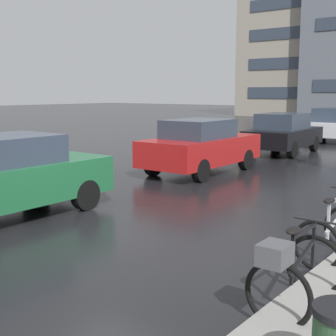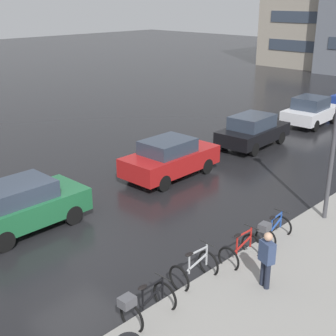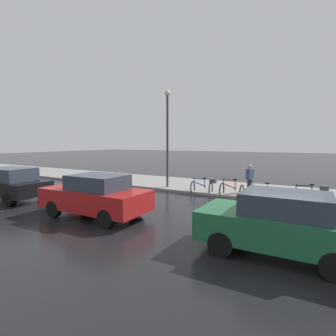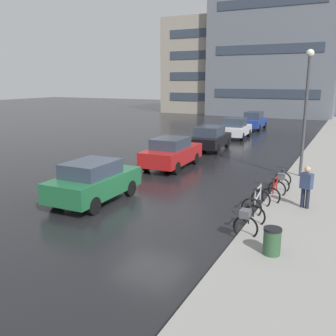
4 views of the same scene
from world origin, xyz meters
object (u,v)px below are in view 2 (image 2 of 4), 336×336
object	(u,v)px
car_white	(311,111)
bicycle_third	(241,251)
car_green	(23,205)
pedestrian	(266,259)
car_black	(253,131)
bicycle_farthest	(272,230)
bicycle_second	(194,270)
bicycle_nearest	(144,304)
car_red	(170,158)

from	to	relation	value
car_white	bicycle_third	bearing A→B (deg)	-68.08
car_green	pedestrian	bearing A→B (deg)	18.35
car_black	pedestrian	size ratio (longest dim) A/B	2.54
pedestrian	bicycle_farthest	bearing A→B (deg)	118.86
bicycle_second	bicycle_nearest	bearing A→B (deg)	-82.85
car_black	car_green	bearing A→B (deg)	-90.60
car_white	pedestrian	world-z (taller)	pedestrian
bicycle_farthest	pedestrian	xyz separation A→B (m)	(1.18, -2.13, 0.45)
car_red	bicycle_farthest	bearing A→B (deg)	-17.65
car_green	bicycle_second	bearing A→B (deg)	14.00
car_red	car_white	size ratio (longest dim) A/B	1.07
car_black	car_white	xyz separation A→B (m)	(-0.02, 5.81, 0.00)
car_black	car_white	distance (m)	5.81
bicycle_third	car_red	world-z (taller)	car_red
bicycle_second	car_green	world-z (taller)	car_green
car_red	pedestrian	distance (m)	8.32
bicycle_nearest	car_green	bearing A→B (deg)	175.28
car_white	bicycle_nearest	bearing A→B (deg)	-72.10
car_red	pedestrian	xyz separation A→B (m)	(7.26, -4.07, 0.11)
bicycle_second	car_green	bearing A→B (deg)	-166.00
bicycle_farthest	car_black	xyz separation A→B (m)	(-6.08, 7.77, 0.32)
bicycle_farthest	car_black	bearing A→B (deg)	128.01
bicycle_third	car_black	world-z (taller)	car_black
bicycle_nearest	bicycle_second	size ratio (longest dim) A/B	1.18
bicycle_nearest	car_black	size ratio (longest dim) A/B	0.33
bicycle_third	bicycle_farthest	world-z (taller)	bicycle_third
pedestrian	car_black	bearing A→B (deg)	126.20
bicycle_third	car_white	bearing A→B (deg)	111.92
car_black	bicycle_second	bearing A→B (deg)	-62.11
bicycle_third	pedestrian	size ratio (longest dim) A/B	0.68
car_black	pedestrian	distance (m)	12.28
car_green	car_red	distance (m)	6.52
bicycle_second	car_black	size ratio (longest dim) A/B	0.28
bicycle_third	car_white	world-z (taller)	car_white
bicycle_farthest	car_green	distance (m)	7.72
bicycle_third	bicycle_farthest	size ratio (longest dim) A/B	0.80
bicycle_farthest	car_black	distance (m)	9.87
car_black	car_white	bearing A→B (deg)	90.19
bicycle_nearest	bicycle_third	distance (m)	3.58
bicycle_third	car_red	size ratio (longest dim) A/B	0.26
bicycle_farthest	car_white	xyz separation A→B (m)	(-6.10, 13.58, 0.33)
car_red	bicycle_third	bearing A→B (deg)	-29.63
bicycle_nearest	car_white	distance (m)	19.62
bicycle_second	pedestrian	size ratio (longest dim) A/B	0.71
bicycle_farthest	bicycle_nearest	bearing A→B (deg)	-90.74
bicycle_nearest	car_black	world-z (taller)	car_black
bicycle_second	car_red	distance (m)	7.68
bicycle_second	car_green	xyz separation A→B (m)	(-5.89, -1.47, 0.42)
bicycle_third	car_white	xyz separation A→B (m)	(-6.08, 15.10, 0.41)
bicycle_third	bicycle_farthest	bearing A→B (deg)	89.20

